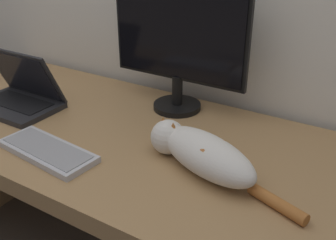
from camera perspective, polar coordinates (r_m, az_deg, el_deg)
name	(u,v)px	position (r m, az deg, el deg)	size (l,w,h in m)	color
desk	(113,161)	(1.44, -8.01, -5.91)	(1.79, 0.77, 0.72)	#A37A4C
monitor	(178,42)	(1.42, 1.48, 11.24)	(0.53, 0.18, 0.47)	black
laptop	(19,96)	(1.61, -20.87, 3.33)	(0.33, 0.22, 0.22)	#232326
external_keyboard	(47,151)	(1.26, -17.11, -4.29)	(0.34, 0.16, 0.02)	#BCBCC1
cat	(201,152)	(1.12, 4.84, -4.62)	(0.51, 0.24, 0.11)	silver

